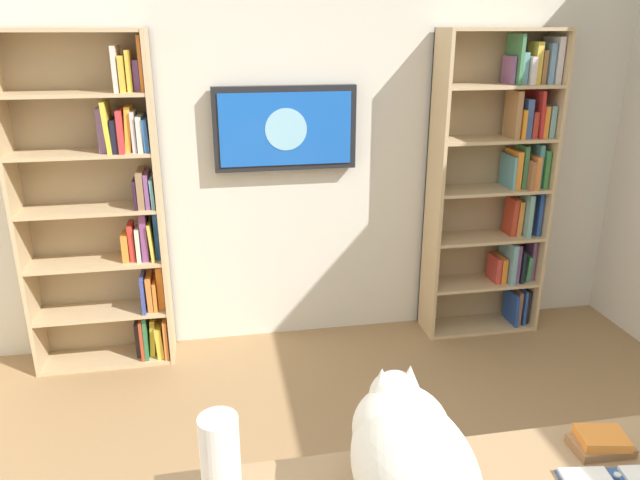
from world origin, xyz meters
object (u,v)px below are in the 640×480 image
object	(u,v)px
wall_mounted_tv	(285,128)
cat	(409,455)
desk_book_stack	(601,442)
bookshelf_left	(501,184)
paper_towel_roll	(220,457)
bookshelf_right	(107,208)

from	to	relation	value
wall_mounted_tv	cat	world-z (taller)	wall_mounted_tv
cat	desk_book_stack	bearing A→B (deg)	-170.48
bookshelf_left	desk_book_stack	distance (m)	2.28
paper_towel_roll	wall_mounted_tv	bearing A→B (deg)	-102.02
paper_towel_roll	desk_book_stack	xyz separation A→B (m)	(-1.15, 0.02, -0.10)
bookshelf_left	bookshelf_right	distance (m)	2.45
bookshelf_left	cat	world-z (taller)	bookshelf_left
wall_mounted_tv	desk_book_stack	bearing A→B (deg)	106.92
bookshelf_right	cat	size ratio (longest dim) A/B	3.01
bookshelf_left	wall_mounted_tv	size ratio (longest dim) A/B	2.29
bookshelf_left	desk_book_stack	size ratio (longest dim) A/B	10.96
wall_mounted_tv	paper_towel_roll	distance (m)	2.33
bookshelf_left	bookshelf_right	bearing A→B (deg)	-0.06
bookshelf_right	cat	world-z (taller)	bookshelf_right
paper_towel_roll	cat	bearing A→B (deg)	164.81
wall_mounted_tv	desk_book_stack	world-z (taller)	wall_mounted_tv
bookshelf_right	desk_book_stack	bearing A→B (deg)	128.88
bookshelf_right	wall_mounted_tv	bearing A→B (deg)	-175.46
paper_towel_roll	desk_book_stack	size ratio (longest dim) A/B	1.40
bookshelf_left	paper_towel_roll	distance (m)	2.83
wall_mounted_tv	desk_book_stack	distance (m)	2.43
cat	wall_mounted_tv	bearing A→B (deg)	-89.50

